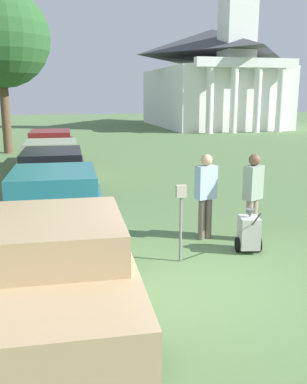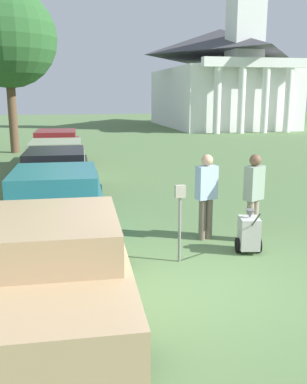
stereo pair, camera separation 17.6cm
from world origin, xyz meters
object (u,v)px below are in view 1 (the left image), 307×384
at_px(parked_car_maroon, 51,150).
at_px(person_worker, 206,191).
at_px(parked_car_teal, 55,204).
at_px(parked_car_sage, 52,162).
at_px(person_supervisor, 253,192).
at_px(church, 213,70).
at_px(equipment_cart, 249,232).
at_px(parked_car_black, 53,178).
at_px(parked_car_tan, 59,267).
at_px(parking_meter, 181,209).

bearing_deg(parked_car_maroon, person_worker, -70.37).
height_order(parked_car_teal, parked_car_sage, parked_car_teal).
height_order(parked_car_sage, person_worker, person_worker).
relative_size(parked_car_maroon, person_worker, 2.97).
distance_m(person_supervisor, church, 32.37).
bearing_deg(church, parked_car_sage, -122.59).
relative_size(parked_car_teal, person_supervisor, 2.81).
xyz_separation_m(person_supervisor, equipment_cart, (-0.35, -0.60, -0.64)).
bearing_deg(parked_car_black, parked_car_teal, -87.22).
bearing_deg(parked_car_teal, person_supervisor, -15.08).
xyz_separation_m(parked_car_sage, person_worker, (3.01, -6.88, 0.35)).
height_order(parked_car_black, person_worker, person_worker).
relative_size(person_worker, equipment_cart, 1.77).
bearing_deg(equipment_cart, person_worker, 133.79).
xyz_separation_m(parked_car_tan, parked_car_sage, (-0.00, 9.29, 0.01)).
distance_m(parked_car_teal, person_supervisor, 4.12).
bearing_deg(church, parked_car_teal, -116.96).
distance_m(parked_car_teal, parking_meter, 2.97).
height_order(parked_car_teal, church, church).
distance_m(parked_car_black, parking_meter, 5.38).
height_order(parked_car_black, parked_car_maroon, parked_car_maroon).
bearing_deg(person_worker, parked_car_sage, -80.40).
height_order(parking_meter, equipment_cart, parking_meter).
bearing_deg(parked_car_teal, parking_meter, -40.50).
relative_size(parked_car_black, person_worker, 2.92).
distance_m(parked_car_teal, parked_car_maroon, 8.97).
height_order(parked_car_black, equipment_cart, parked_car_black).
height_order(parked_car_teal, parking_meter, parked_car_teal).
height_order(parking_meter, person_supervisor, person_supervisor).
bearing_deg(church, parking_meter, -112.11).
bearing_deg(person_supervisor, parked_car_teal, -47.38).
bearing_deg(equipment_cart, person_supervisor, 72.22).
height_order(parked_car_teal, equipment_cart, parked_car_teal).
bearing_deg(parked_car_teal, parked_car_tan, -87.23).
relative_size(parked_car_teal, parked_car_maroon, 0.96).
xyz_separation_m(person_worker, person_supervisor, (0.90, -0.30, 0.01)).
height_order(person_worker, church, church).
relative_size(person_supervisor, equipment_cart, 1.79).
xyz_separation_m(parked_car_black, person_worker, (3.01, -3.86, 0.33)).
bearing_deg(person_worker, parked_car_teal, -31.70).
distance_m(parked_car_maroon, equipment_cart, 11.41).
height_order(parked_car_tan, parked_car_teal, parked_car_teal).
relative_size(parked_car_tan, parked_car_black, 0.91).
bearing_deg(parked_car_sage, person_worker, -63.59).
bearing_deg(equipment_cart, church, 82.24).
xyz_separation_m(parked_car_tan, equipment_cart, (3.56, 1.51, -0.27)).
distance_m(parked_car_sage, person_supervisor, 8.18).
xyz_separation_m(parking_meter, person_supervisor, (1.76, 0.76, 0.05)).
relative_size(parking_meter, church, 0.06).
bearing_deg(parked_car_black, church, 63.29).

